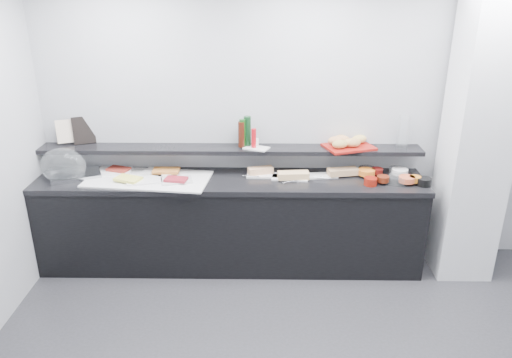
{
  "coord_description": "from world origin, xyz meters",
  "views": [
    {
      "loc": [
        -0.39,
        -2.59,
        2.63
      ],
      "look_at": [
        -0.45,
        1.45,
        1.0
      ],
      "focal_mm": 35.0,
      "sensor_mm": 36.0,
      "label": 1
    }
  ],
  "objects_px": {
    "cloche_base": "(76,175)",
    "bread_tray": "(349,147)",
    "sandwich_plate_mid": "(290,178)",
    "condiment_tray": "(256,148)",
    "carafe": "(403,132)",
    "framed_print": "(84,130)"
  },
  "relations": [
    {
      "from": "cloche_base",
      "to": "carafe",
      "type": "xyz_separation_m",
      "value": [
        3.06,
        0.19,
        0.38
      ]
    },
    {
      "from": "condiment_tray",
      "to": "carafe",
      "type": "relative_size",
      "value": 0.75
    },
    {
      "from": "bread_tray",
      "to": "carafe",
      "type": "height_order",
      "value": "carafe"
    },
    {
      "from": "framed_print",
      "to": "condiment_tray",
      "type": "distance_m",
      "value": 1.67
    },
    {
      "from": "framed_print",
      "to": "carafe",
      "type": "bearing_deg",
      "value": -24.61
    },
    {
      "from": "cloche_base",
      "to": "bread_tray",
      "type": "relative_size",
      "value": 1.01
    },
    {
      "from": "carafe",
      "to": "bread_tray",
      "type": "bearing_deg",
      "value": -175.7
    },
    {
      "from": "carafe",
      "to": "framed_print",
      "type": "bearing_deg",
      "value": 178.72
    },
    {
      "from": "bread_tray",
      "to": "sandwich_plate_mid",
      "type": "bearing_deg",
      "value": 177.06
    },
    {
      "from": "cloche_base",
      "to": "bread_tray",
      "type": "distance_m",
      "value": 2.58
    },
    {
      "from": "sandwich_plate_mid",
      "to": "framed_print",
      "type": "height_order",
      "value": "framed_print"
    },
    {
      "from": "cloche_base",
      "to": "sandwich_plate_mid",
      "type": "bearing_deg",
      "value": -23.32
    },
    {
      "from": "carafe",
      "to": "condiment_tray",
      "type": "bearing_deg",
      "value": -176.78
    },
    {
      "from": "condiment_tray",
      "to": "bread_tray",
      "type": "distance_m",
      "value": 0.87
    },
    {
      "from": "condiment_tray",
      "to": "carafe",
      "type": "bearing_deg",
      "value": 27.49
    },
    {
      "from": "framed_print",
      "to": "carafe",
      "type": "xyz_separation_m",
      "value": [
        3.03,
        -0.07,
        0.02
      ]
    },
    {
      "from": "sandwich_plate_mid",
      "to": "condiment_tray",
      "type": "bearing_deg",
      "value": 163.84
    },
    {
      "from": "framed_print",
      "to": "condiment_tray",
      "type": "height_order",
      "value": "framed_print"
    },
    {
      "from": "cloche_base",
      "to": "sandwich_plate_mid",
      "type": "xyz_separation_m",
      "value": [
        2.0,
        -0.01,
        -0.01
      ]
    },
    {
      "from": "sandwich_plate_mid",
      "to": "condiment_tray",
      "type": "distance_m",
      "value": 0.42
    },
    {
      "from": "cloche_base",
      "to": "condiment_tray",
      "type": "height_order",
      "value": "condiment_tray"
    },
    {
      "from": "framed_print",
      "to": "carafe",
      "type": "relative_size",
      "value": 0.87
    }
  ]
}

